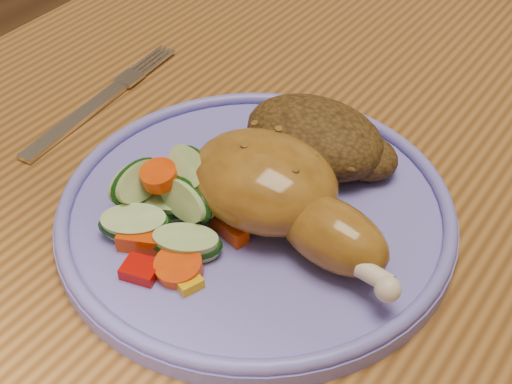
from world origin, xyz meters
TOP-DOWN VIEW (x-y plane):
  - dining_table at (0.00, 0.00)m, footprint 0.90×1.40m
  - plate at (-0.09, -0.05)m, footprint 0.28×0.28m
  - plate_rim at (-0.09, -0.05)m, footprint 0.28×0.28m
  - chicken_leg at (-0.07, -0.06)m, footprint 0.17×0.09m
  - rice_pilaf at (-0.09, 0.02)m, footprint 0.12×0.08m
  - vegetable_pile at (-0.13, -0.10)m, footprint 0.10×0.11m
  - fork at (-0.29, -0.02)m, footprint 0.03×0.17m

SIDE VIEW (x-z plane):
  - dining_table at x=0.00m, z-range 0.29..1.04m
  - fork at x=-0.29m, z-range 0.75..0.76m
  - plate at x=-0.09m, z-range 0.75..0.76m
  - plate_rim at x=-0.09m, z-range 0.76..0.77m
  - vegetable_pile at x=-0.13m, z-range 0.75..0.80m
  - rice_pilaf at x=-0.09m, z-range 0.76..0.80m
  - chicken_leg at x=-0.07m, z-range 0.76..0.82m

